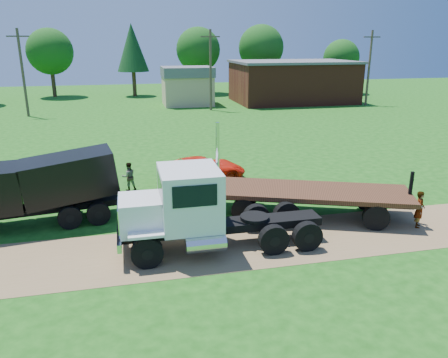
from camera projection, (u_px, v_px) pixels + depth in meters
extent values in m
plane|color=#154910|center=(233.00, 245.00, 17.33)|extent=(140.00, 140.00, 0.00)
cube|color=olive|center=(233.00, 245.00, 17.33)|extent=(120.00, 4.20, 0.01)
cube|color=black|center=(224.00, 226.00, 17.07)|extent=(7.87, 1.02, 0.31)
cylinder|color=black|center=(147.00, 253.00, 15.45)|extent=(1.15, 0.37, 1.15)
cylinder|color=black|center=(147.00, 253.00, 15.45)|extent=(0.40, 0.39, 0.40)
cylinder|color=black|center=(144.00, 228.00, 17.54)|extent=(1.15, 0.37, 1.15)
cylinder|color=black|center=(144.00, 228.00, 17.54)|extent=(0.40, 0.39, 0.40)
cylinder|color=black|center=(274.00, 240.00, 16.46)|extent=(1.15, 0.37, 1.15)
cylinder|color=black|center=(274.00, 240.00, 16.46)|extent=(0.40, 0.39, 0.40)
cylinder|color=black|center=(256.00, 217.00, 18.55)|extent=(1.15, 0.37, 1.15)
cylinder|color=black|center=(256.00, 217.00, 18.55)|extent=(0.40, 0.39, 0.40)
cylinder|color=black|center=(307.00, 236.00, 16.75)|extent=(1.15, 0.37, 1.15)
cylinder|color=black|center=(307.00, 236.00, 16.75)|extent=(0.40, 0.39, 0.40)
cylinder|color=black|center=(286.00, 215.00, 18.84)|extent=(1.15, 0.37, 1.15)
cylinder|color=black|center=(286.00, 215.00, 18.84)|extent=(0.40, 0.39, 0.40)
cube|color=white|center=(145.00, 214.00, 16.19)|extent=(1.89, 1.79, 1.26)
cube|color=silver|center=(119.00, 217.00, 16.01)|extent=(0.09, 1.57, 1.05)
cube|color=silver|center=(119.00, 235.00, 16.22)|extent=(0.16, 2.41, 0.31)
cube|color=white|center=(190.00, 197.00, 16.39)|extent=(2.21, 2.52, 2.20)
cube|color=black|center=(160.00, 187.00, 16.02)|extent=(0.06, 2.10, 0.89)
cube|color=black|center=(195.00, 196.00, 15.07)|extent=(1.57, 0.05, 0.79)
cube|color=black|center=(185.00, 175.00, 17.43)|extent=(1.57, 0.05, 0.79)
cube|color=white|center=(146.00, 235.00, 15.25)|extent=(1.26, 0.47, 0.10)
cube|color=white|center=(143.00, 212.00, 17.33)|extent=(1.26, 0.47, 0.10)
cylinder|color=silver|center=(206.00, 244.00, 15.78)|extent=(1.47, 0.63, 0.63)
cylinder|color=silver|center=(218.00, 183.00, 17.10)|extent=(0.15, 0.15, 4.82)
cylinder|color=black|center=(255.00, 217.00, 17.26)|extent=(1.16, 1.16, 0.13)
cube|color=black|center=(33.00, 209.00, 19.00)|extent=(7.41, 1.98, 0.28)
cylinder|color=black|center=(70.00, 218.00, 18.72)|extent=(1.05, 0.47, 1.01)
cylinder|color=black|center=(70.00, 218.00, 18.72)|extent=(0.40, 0.39, 0.35)
cylinder|color=black|center=(68.00, 203.00, 20.43)|extent=(1.05, 0.47, 1.01)
cylinder|color=black|center=(68.00, 203.00, 20.43)|extent=(0.40, 0.39, 0.35)
cylinder|color=black|center=(99.00, 214.00, 19.13)|extent=(1.05, 0.47, 1.01)
cylinder|color=black|center=(99.00, 214.00, 19.13)|extent=(0.40, 0.39, 0.35)
cylinder|color=black|center=(94.00, 200.00, 20.85)|extent=(1.05, 0.47, 1.01)
cylinder|color=black|center=(94.00, 200.00, 20.85)|extent=(0.40, 0.39, 0.35)
cube|color=black|center=(70.00, 176.00, 19.17)|extent=(4.31, 2.77, 2.23)
imported|color=red|center=(203.00, 169.00, 25.17)|extent=(5.13, 2.72, 1.38)
cube|color=#391E12|center=(308.00, 191.00, 19.91)|extent=(9.41, 5.79, 0.20)
cube|color=black|center=(308.00, 197.00, 19.99)|extent=(8.83, 4.31, 0.28)
cylinder|color=black|center=(244.00, 210.00, 19.37)|extent=(1.18, 0.72, 1.13)
cylinder|color=black|center=(249.00, 193.00, 21.61)|extent=(1.18, 0.72, 1.13)
cylinder|color=black|center=(376.00, 217.00, 18.59)|extent=(1.18, 0.72, 1.13)
cylinder|color=black|center=(367.00, 198.00, 20.82)|extent=(1.18, 0.72, 1.13)
cube|color=black|center=(213.00, 175.00, 20.35)|extent=(0.18, 0.18, 1.13)
cube|color=black|center=(411.00, 184.00, 19.13)|extent=(0.18, 0.18, 1.13)
imported|color=#999999|center=(420.00, 209.00, 18.79)|extent=(0.67, 0.71, 1.63)
imported|color=#999999|center=(129.00, 176.00, 23.49)|extent=(0.87, 0.75, 1.55)
cube|color=maroon|center=(293.00, 83.00, 57.56)|extent=(15.00, 10.00, 5.00)
cube|color=#5A5B5F|center=(294.00, 62.00, 56.76)|extent=(15.40, 10.40, 0.30)
cube|color=tan|center=(188.00, 90.00, 54.81)|extent=(6.00, 5.00, 3.60)
cube|color=#5A5B5F|center=(187.00, 72.00, 54.12)|extent=(6.20, 5.40, 1.20)
cylinder|color=brown|center=(23.00, 73.00, 45.55)|extent=(0.28, 0.28, 9.00)
cube|color=brown|center=(18.00, 36.00, 44.43)|extent=(2.20, 0.14, 0.14)
cylinder|color=brown|center=(211.00, 71.00, 49.77)|extent=(0.28, 0.28, 9.00)
cube|color=brown|center=(210.00, 37.00, 48.65)|extent=(2.20, 0.14, 0.14)
cylinder|color=brown|center=(369.00, 68.00, 53.99)|extent=(0.28, 0.28, 9.00)
cube|color=brown|center=(372.00, 37.00, 52.88)|extent=(2.20, 0.14, 0.14)
cylinder|color=#331F14|center=(54.00, 85.00, 62.92)|extent=(0.56, 0.56, 3.41)
sphere|color=#184B12|center=(50.00, 51.00, 61.52)|extent=(6.42, 6.42, 6.42)
cylinder|color=#331F14|center=(134.00, 84.00, 63.74)|extent=(0.56, 0.56, 3.58)
cone|color=#103514|center=(132.00, 47.00, 62.21)|extent=(4.50, 4.50, 6.65)
cylinder|color=#331F14|center=(199.00, 82.00, 66.92)|extent=(0.56, 0.56, 3.50)
sphere|color=#184B12|center=(198.00, 50.00, 65.49)|extent=(6.60, 6.60, 6.60)
cylinder|color=#331F14|center=(260.00, 80.00, 68.37)|extent=(0.56, 0.56, 3.65)
sphere|color=#184B12|center=(261.00, 48.00, 66.88)|extent=(6.87, 6.87, 6.87)
cylinder|color=#331F14|center=(339.00, 84.00, 67.29)|extent=(0.56, 0.56, 2.87)
sphere|color=#184B12|center=(341.00, 58.00, 66.12)|extent=(5.41, 5.41, 5.41)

